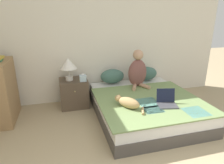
# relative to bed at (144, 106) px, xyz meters

# --- Properties ---
(wall_back) EXTENTS (5.09, 0.05, 2.55)m
(wall_back) POSITION_rel_bed_xyz_m (-0.44, 1.04, 1.09)
(wall_back) COLOR silver
(wall_back) RESTS_ON ground_plane
(bed) EXTENTS (1.69, 1.93, 0.38)m
(bed) POSITION_rel_bed_xyz_m (0.00, 0.00, 0.00)
(bed) COLOR #4C4742
(bed) RESTS_ON ground_plane
(pillow_near) EXTENTS (0.48, 0.29, 0.29)m
(pillow_near) POSITION_rel_bed_xyz_m (-0.37, 0.80, 0.34)
(pillow_near) COLOR #42665B
(pillow_near) RESTS_ON bed
(pillow_far) EXTENTS (0.48, 0.29, 0.29)m
(pillow_far) POSITION_rel_bed_xyz_m (0.37, 0.80, 0.34)
(pillow_far) COLOR #42665B
(pillow_far) RESTS_ON bed
(person_sitting) EXTENTS (0.37, 0.36, 0.72)m
(person_sitting) POSITION_rel_bed_xyz_m (0.05, 0.50, 0.50)
(person_sitting) COLOR brown
(person_sitting) RESTS_ON bed
(cat_tabby) EXTENTS (0.37, 0.49, 0.17)m
(cat_tabby) POSITION_rel_bed_xyz_m (-0.44, -0.34, 0.28)
(cat_tabby) COLOR tan
(cat_tabby) RESTS_ON bed
(laptop_open) EXTENTS (0.34, 0.32, 0.23)m
(laptop_open) POSITION_rel_bed_xyz_m (0.18, -0.42, 0.25)
(laptop_open) COLOR #424247
(laptop_open) RESTS_ON bed
(nightstand) EXTENTS (0.52, 0.47, 0.54)m
(nightstand) POSITION_rel_bed_xyz_m (-1.15, 0.74, 0.08)
(nightstand) COLOR brown
(nightstand) RESTS_ON ground_plane
(table_lamp) EXTENTS (0.31, 0.31, 0.42)m
(table_lamp) POSITION_rel_bed_xyz_m (-1.23, 0.73, 0.66)
(table_lamp) COLOR beige
(table_lamp) RESTS_ON nightstand
(tissue_box) EXTENTS (0.12, 0.12, 0.14)m
(tissue_box) POSITION_rel_bed_xyz_m (-0.98, 0.62, 0.41)
(tissue_box) COLOR silver
(tissue_box) RESTS_ON nightstand
(bookshelf) EXTENTS (0.29, 0.79, 1.02)m
(bookshelf) POSITION_rel_bed_xyz_m (-2.31, 0.51, 0.32)
(bookshelf) COLOR #99754C
(bookshelf) RESTS_ON ground_plane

